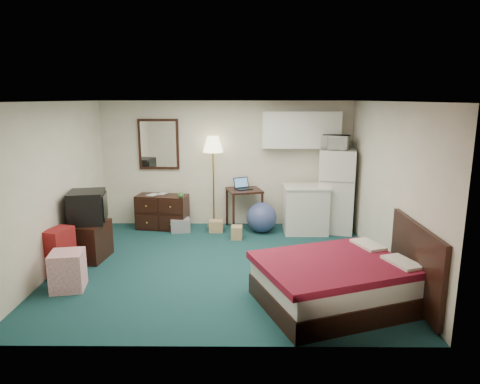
{
  "coord_description": "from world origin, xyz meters",
  "views": [
    {
      "loc": [
        0.33,
        -6.27,
        2.54
      ],
      "look_at": [
        0.28,
        0.38,
        1.08
      ],
      "focal_mm": 32.0,
      "sensor_mm": 36.0,
      "label": 1
    }
  ],
  "objects_px": {
    "dresser": "(163,212)",
    "floor_lamp": "(213,182)",
    "kitchen_counter": "(305,210)",
    "tv_stand": "(87,241)",
    "fridge": "(336,191)",
    "suitcase": "(60,252)",
    "desk": "(244,209)",
    "bed": "(335,283)"
  },
  "relations": [
    {
      "from": "dresser",
      "to": "floor_lamp",
      "type": "xyz_separation_m",
      "value": [
        1.01,
        0.13,
        0.57
      ]
    },
    {
      "from": "floor_lamp",
      "to": "kitchen_counter",
      "type": "distance_m",
      "value": 1.89
    },
    {
      "from": "kitchen_counter",
      "to": "tv_stand",
      "type": "relative_size",
      "value": 1.35
    },
    {
      "from": "dresser",
      "to": "fridge",
      "type": "distance_m",
      "value": 3.43
    },
    {
      "from": "fridge",
      "to": "suitcase",
      "type": "distance_m",
      "value": 5.0
    },
    {
      "from": "desk",
      "to": "suitcase",
      "type": "distance_m",
      "value": 3.56
    },
    {
      "from": "floor_lamp",
      "to": "kitchen_counter",
      "type": "xyz_separation_m",
      "value": [
        1.79,
        -0.37,
        -0.47
      ]
    },
    {
      "from": "dresser",
      "to": "floor_lamp",
      "type": "relative_size",
      "value": 0.54
    },
    {
      "from": "kitchen_counter",
      "to": "bed",
      "type": "height_order",
      "value": "kitchen_counter"
    },
    {
      "from": "kitchen_counter",
      "to": "bed",
      "type": "relative_size",
      "value": 0.5
    },
    {
      "from": "suitcase",
      "to": "floor_lamp",
      "type": "bearing_deg",
      "value": 65.45
    },
    {
      "from": "kitchen_counter",
      "to": "tv_stand",
      "type": "bearing_deg",
      "value": -159.42
    },
    {
      "from": "floor_lamp",
      "to": "dresser",
      "type": "bearing_deg",
      "value": -172.64
    },
    {
      "from": "desk",
      "to": "tv_stand",
      "type": "xyz_separation_m",
      "value": [
        -2.54,
        -1.67,
        -0.1
      ]
    },
    {
      "from": "desk",
      "to": "suitcase",
      "type": "relative_size",
      "value": 1.15
    },
    {
      "from": "kitchen_counter",
      "to": "floor_lamp",
      "type": "bearing_deg",
      "value": 167.93
    },
    {
      "from": "fridge",
      "to": "floor_lamp",
      "type": "bearing_deg",
      "value": -173.16
    },
    {
      "from": "floor_lamp",
      "to": "suitcase",
      "type": "distance_m",
      "value": 3.26
    },
    {
      "from": "floor_lamp",
      "to": "bed",
      "type": "distance_m",
      "value": 3.82
    },
    {
      "from": "desk",
      "to": "tv_stand",
      "type": "bearing_deg",
      "value": -161.38
    },
    {
      "from": "fridge",
      "to": "dresser",
      "type": "bearing_deg",
      "value": -169.11
    },
    {
      "from": "desk",
      "to": "tv_stand",
      "type": "height_order",
      "value": "desk"
    },
    {
      "from": "fridge",
      "to": "tv_stand",
      "type": "height_order",
      "value": "fridge"
    },
    {
      "from": "kitchen_counter",
      "to": "bed",
      "type": "distance_m",
      "value": 2.98
    },
    {
      "from": "desk",
      "to": "kitchen_counter",
      "type": "distance_m",
      "value": 1.21
    },
    {
      "from": "suitcase",
      "to": "dresser",
      "type": "bearing_deg",
      "value": 80.99
    },
    {
      "from": "dresser",
      "to": "kitchen_counter",
      "type": "xyz_separation_m",
      "value": [
        2.8,
        -0.24,
        0.1
      ]
    },
    {
      "from": "desk",
      "to": "kitchen_counter",
      "type": "relative_size",
      "value": 0.9
    },
    {
      "from": "fridge",
      "to": "bed",
      "type": "distance_m",
      "value": 3.2
    },
    {
      "from": "floor_lamp",
      "to": "tv_stand",
      "type": "xyz_separation_m",
      "value": [
        -1.93,
        -1.79,
        -0.61
      ]
    },
    {
      "from": "fridge",
      "to": "tv_stand",
      "type": "distance_m",
      "value": 4.61
    },
    {
      "from": "kitchen_counter",
      "to": "bed",
      "type": "bearing_deg",
      "value": -91.38
    },
    {
      "from": "floor_lamp",
      "to": "tv_stand",
      "type": "bearing_deg",
      "value": -137.03
    },
    {
      "from": "kitchen_counter",
      "to": "tv_stand",
      "type": "height_order",
      "value": "kitchen_counter"
    },
    {
      "from": "bed",
      "to": "suitcase",
      "type": "xyz_separation_m",
      "value": [
        -3.83,
        0.92,
        0.06
      ]
    },
    {
      "from": "floor_lamp",
      "to": "desk",
      "type": "relative_size",
      "value": 2.28
    },
    {
      "from": "fridge",
      "to": "desk",
      "type": "bearing_deg",
      "value": -171.47
    },
    {
      "from": "bed",
      "to": "tv_stand",
      "type": "relative_size",
      "value": 2.72
    },
    {
      "from": "fridge",
      "to": "tv_stand",
      "type": "xyz_separation_m",
      "value": [
        -4.31,
        -1.53,
        -0.5
      ]
    },
    {
      "from": "desk",
      "to": "floor_lamp",
      "type": "bearing_deg",
      "value": 154.1
    },
    {
      "from": "tv_stand",
      "to": "suitcase",
      "type": "distance_m",
      "value": 0.66
    },
    {
      "from": "kitchen_counter",
      "to": "fridge",
      "type": "bearing_deg",
      "value": 9.8
    }
  ]
}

